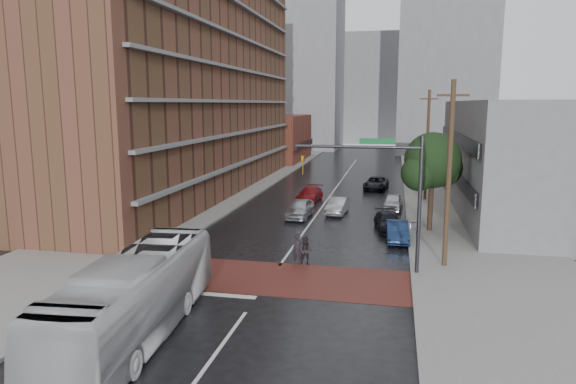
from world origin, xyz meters
The scene contains 24 objects.
ground centered at (0.00, 0.00, 0.00)m, with size 160.00×160.00×0.00m, color black.
crosswalk centered at (0.00, 0.50, 0.01)m, with size 14.00×5.00×0.02m, color maroon.
sidewalk_west centered at (-11.50, 25.00, 0.07)m, with size 9.00×90.00×0.15m, color gray.
sidewalk_east centered at (11.50, 25.00, 0.07)m, with size 9.00×90.00×0.15m, color gray.
apartment_block centered at (-14.00, 24.00, 14.00)m, with size 10.00×44.00×28.00m, color brown.
storefront_west centered at (-12.00, 54.00, 3.50)m, with size 8.00×16.00×7.00m, color maroon.
building_east centered at (16.50, 20.00, 4.50)m, with size 11.00×26.00×9.00m, color gray.
distant_tower_west centered at (-14.00, 78.00, 16.00)m, with size 18.00×16.00×32.00m, color gray.
distant_tower_east centered at (14.00, 72.00, 18.00)m, with size 16.00×14.00×36.00m, color gray.
distant_tower_center centered at (0.00, 95.00, 12.00)m, with size 12.00×10.00×24.00m, color gray.
street_tree centered at (8.52, 12.03, 4.73)m, with size 4.20×4.10×6.90m.
signal_mast centered at (5.85, 2.50, 4.73)m, with size 6.50×0.30×7.20m.
utility_pole_near centered at (8.80, 4.00, 5.14)m, with size 1.60×0.26×10.00m.
utility_pole_far centered at (8.80, 24.00, 5.14)m, with size 1.60×0.26×10.00m.
transit_bus centered at (-3.42, -6.98, 1.58)m, with size 2.66×11.37×3.17m, color silver.
pedestrian_a centered at (0.94, 3.00, 0.85)m, with size 0.62×0.41×1.70m, color black.
pedestrian_b centered at (1.38, 3.00, 0.80)m, with size 0.77×0.60×1.59m, color #262025.
car_travel_a centered at (-1.15, 14.71, 0.72)m, with size 1.71×4.25×1.45m, color #ABACB3.
car_travel_b centered at (1.60, 16.67, 0.64)m, with size 1.36×3.91×1.29m, color #B7B8BF.
car_travel_c centered at (-1.50, 21.49, 0.64)m, with size 1.80×4.42×1.28m, color maroon.
suv_travel centered at (4.18, 29.34, 0.66)m, with size 2.18×4.74×1.32m, color black.
car_parked_near centered at (6.30, 9.13, 0.64)m, with size 1.36×3.91×1.29m, color #15274C.
car_parked_mid centered at (5.71, 11.97, 0.61)m, with size 1.70×4.19×1.22m, color black.
car_parked_far centered at (5.96, 19.42, 0.66)m, with size 1.55×3.86×1.32m, color #B7BBC0.
Camera 1 is at (6.00, -23.82, 8.77)m, focal length 32.00 mm.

